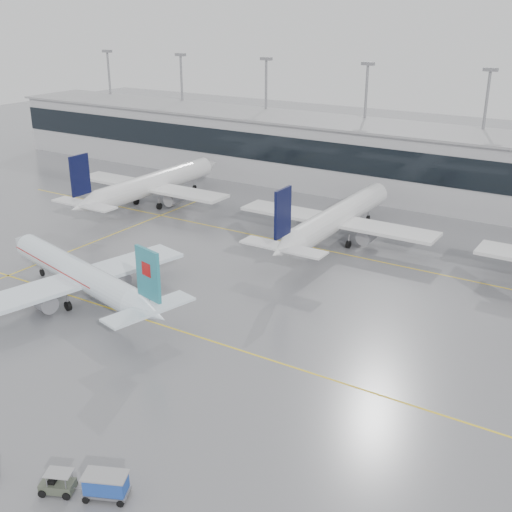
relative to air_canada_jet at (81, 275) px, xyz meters
The scene contains 13 objects.
ground 16.62m from the air_canada_jet, ahead, with size 320.00×320.00×0.00m, color slate.
taxi_line_main 16.62m from the air_canada_jet, ahead, with size 120.00×0.25×0.01m, color yellow.
taxi_line_north 34.36m from the air_canada_jet, 61.52° to the left, with size 120.00×0.25×0.01m, color yellow.
taxi_line_cross 20.60m from the air_canada_jet, 132.24° to the left, with size 0.25×60.00×0.01m, color yellow.
terminal 64.24m from the air_canada_jet, 75.27° to the left, with size 180.00×15.00×12.00m, color #A7A7AB.
terminal_glass 57.07m from the air_canada_jet, 73.34° to the left, with size 180.00×0.20×5.00m, color black.
terminal_roof 64.81m from the air_canada_jet, 75.27° to the left, with size 182.00×16.00×0.40m, color gray.
light_masts 70.73m from the air_canada_jet, 76.52° to the left, with size 156.40×1.00×22.60m.
air_canada_jet is the anchor object (origin of this frame).
parked_jet_b 38.59m from the air_canada_jet, 118.96° to the left, with size 29.64×36.96×11.72m.
parked_jet_c 37.50m from the air_canada_jet, 64.21° to the left, with size 29.64×36.96×11.72m.
baggage_tug 32.55m from the air_canada_jet, 46.64° to the right, with size 3.58×2.34×1.74m.
baggage_cart 33.85m from the air_canada_jet, 40.85° to the right, with size 3.52×2.83×1.92m.
Camera 1 is at (37.22, -46.82, 32.17)m, focal length 45.00 mm.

